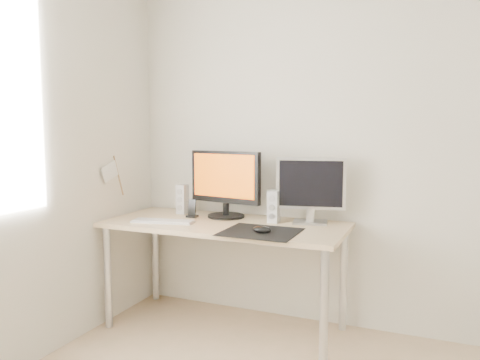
% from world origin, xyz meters
% --- Properties ---
extents(wall_back, '(3.50, 0.00, 3.50)m').
position_xyz_m(wall_back, '(0.00, 1.75, 1.25)').
color(wall_back, beige).
rests_on(wall_back, ground).
extents(mousepad, '(0.45, 0.40, 0.00)m').
position_xyz_m(mousepad, '(-0.61, 1.20, 0.73)').
color(mousepad, black).
rests_on(mousepad, desk).
extents(mouse, '(0.11, 0.07, 0.04)m').
position_xyz_m(mouse, '(-0.59, 1.17, 0.75)').
color(mouse, black).
rests_on(mouse, mousepad).
extents(desk, '(1.60, 0.70, 0.73)m').
position_xyz_m(desk, '(-0.93, 1.38, 0.65)').
color(desk, '#D1B587').
rests_on(desk, ground).
extents(main_monitor, '(0.55, 0.30, 0.47)m').
position_xyz_m(main_monitor, '(-1.00, 1.55, 0.98)').
color(main_monitor, black).
rests_on(main_monitor, desk).
extents(second_monitor, '(0.45, 0.20, 0.43)m').
position_xyz_m(second_monitor, '(-0.40, 1.58, 0.97)').
color(second_monitor, '#B7B6B9').
rests_on(second_monitor, desk).
extents(speaker_left, '(0.07, 0.08, 0.21)m').
position_xyz_m(speaker_left, '(-1.36, 1.56, 0.84)').
color(speaker_left, white).
rests_on(speaker_left, desk).
extents(speaker_right, '(0.07, 0.08, 0.21)m').
position_xyz_m(speaker_right, '(-0.63, 1.51, 0.84)').
color(speaker_right, silver).
rests_on(speaker_right, desk).
extents(keyboard, '(0.43, 0.19, 0.02)m').
position_xyz_m(keyboard, '(-1.31, 1.23, 0.74)').
color(keyboard, '#B3B2B5').
rests_on(keyboard, desk).
extents(phone_dock, '(0.07, 0.06, 0.13)m').
position_xyz_m(phone_dock, '(-1.22, 1.46, 0.77)').
color(phone_dock, black).
rests_on(phone_dock, desk).
extents(pennant, '(0.01, 0.23, 0.29)m').
position_xyz_m(pennant, '(-1.72, 1.24, 1.05)').
color(pennant, '#A57F54').
rests_on(pennant, wall_left).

